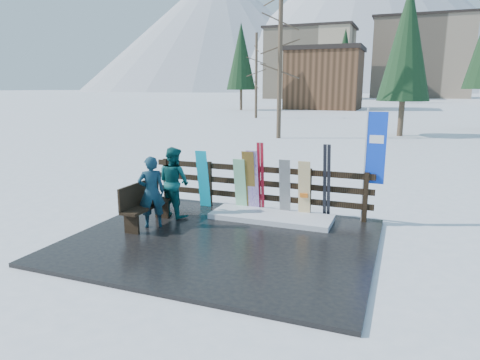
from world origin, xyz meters
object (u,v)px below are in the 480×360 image
at_px(snowboard_1, 240,185).
at_px(snowboard_5, 304,190).
at_px(rental_flag, 373,152).
at_px(person_back, 174,182).
at_px(person_front, 152,192).
at_px(bench, 144,203).
at_px(snowboard_4, 285,188).
at_px(snowboard_2, 249,182).
at_px(snowboard_0, 203,179).
at_px(snowboard_3, 253,182).

bearing_deg(snowboard_1, snowboard_5, -0.00).
xyz_separation_m(rental_flag, person_back, (-4.38, -1.21, -0.77)).
bearing_deg(rental_flag, snowboard_5, -169.58).
bearing_deg(snowboard_5, person_front, -148.38).
xyz_separation_m(snowboard_1, snowboard_5, (1.60, -0.00, 0.02)).
xyz_separation_m(bench, snowboard_5, (3.20, 1.78, 0.17)).
bearing_deg(snowboard_4, snowboard_5, 0.00).
bearing_deg(snowboard_4, person_front, -143.86).
relative_size(snowboard_4, rental_flag, 0.53).
bearing_deg(snowboard_2, bench, -135.88).
bearing_deg(snowboard_5, person_back, -162.16).
xyz_separation_m(snowboard_4, snowboard_5, (0.46, 0.00, -0.00)).
bearing_deg(snowboard_0, snowboard_1, 0.00).
distance_m(snowboard_3, person_front, 2.49).
distance_m(snowboard_1, snowboard_3, 0.35).
bearing_deg(snowboard_5, rental_flag, 10.42).
bearing_deg(person_back, rental_flag, -144.69).
relative_size(rental_flag, person_front, 1.65).
xyz_separation_m(snowboard_4, person_back, (-2.45, -0.94, 0.14)).
xyz_separation_m(snowboard_3, rental_flag, (2.74, 0.27, 0.83)).
height_order(snowboard_1, snowboard_5, snowboard_5).
height_order(snowboard_3, person_back, person_back).
xyz_separation_m(snowboard_2, rental_flag, (2.83, 0.27, 0.84)).
bearing_deg(person_back, snowboard_5, -142.25).
distance_m(snowboard_4, person_back, 2.62).
height_order(snowboard_5, person_back, person_back).
height_order(snowboard_1, person_front, person_front).
bearing_deg(snowboard_3, snowboard_4, -0.00).
bearing_deg(snowboard_1, rental_flag, 5.03).
xyz_separation_m(snowboard_0, rental_flag, (4.07, 0.27, 0.87)).
distance_m(snowboard_2, snowboard_3, 0.09).
bearing_deg(rental_flag, bench, -156.27).
distance_m(snowboard_0, snowboard_4, 2.14).
bearing_deg(snowboard_1, person_back, -144.52).
bearing_deg(snowboard_1, snowboard_2, -0.00).
xyz_separation_m(snowboard_3, person_back, (-1.65, -0.94, 0.06)).
distance_m(snowboard_4, snowboard_5, 0.46).
bearing_deg(bench, person_back, 71.33).
distance_m(snowboard_2, snowboard_5, 1.36).
relative_size(snowboard_5, rental_flag, 0.53).
bearing_deg(snowboard_2, snowboard_0, 180.00).
relative_size(snowboard_0, person_back, 0.90).
height_order(bench, person_front, person_front).
relative_size(bench, person_front, 0.95).
bearing_deg(snowboard_0, snowboard_3, -0.00).
height_order(snowboard_2, person_front, person_front).
distance_m(bench, snowboard_0, 1.89).
bearing_deg(person_front, snowboard_0, -137.92).
xyz_separation_m(snowboard_3, snowboard_4, (0.80, -0.00, -0.09)).
bearing_deg(person_back, snowboard_2, -128.95).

